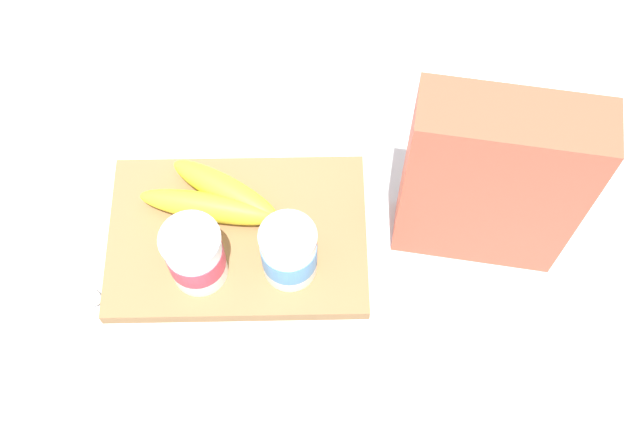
% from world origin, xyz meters
% --- Properties ---
extents(ground_plane, '(2.40, 2.40, 0.00)m').
position_xyz_m(ground_plane, '(0.00, 0.00, 0.00)').
color(ground_plane, silver).
extents(cutting_board, '(0.32, 0.21, 0.02)m').
position_xyz_m(cutting_board, '(0.00, 0.00, 0.01)').
color(cutting_board, olive).
rests_on(cutting_board, ground_plane).
extents(cereal_box, '(0.20, 0.10, 0.27)m').
position_xyz_m(cereal_box, '(-0.29, -0.00, 0.14)').
color(cereal_box, '#D85138').
rests_on(cereal_box, ground_plane).
extents(yogurt_cup_front, '(0.07, 0.07, 0.09)m').
position_xyz_m(yogurt_cup_front, '(-0.06, 0.05, 0.06)').
color(yogurt_cup_front, white).
rests_on(yogurt_cup_front, cutting_board).
extents(yogurt_cup_back, '(0.07, 0.07, 0.09)m').
position_xyz_m(yogurt_cup_back, '(0.04, 0.05, 0.07)').
color(yogurt_cup_back, white).
rests_on(yogurt_cup_back, cutting_board).
extents(banana_bunch, '(0.18, 0.11, 0.04)m').
position_xyz_m(banana_bunch, '(0.02, -0.04, 0.04)').
color(banana_bunch, yellow).
rests_on(banana_bunch, cutting_board).
extents(spoon, '(0.13, 0.07, 0.01)m').
position_xyz_m(spoon, '(0.20, 0.06, 0.01)').
color(spoon, silver).
rests_on(spoon, ground_plane).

